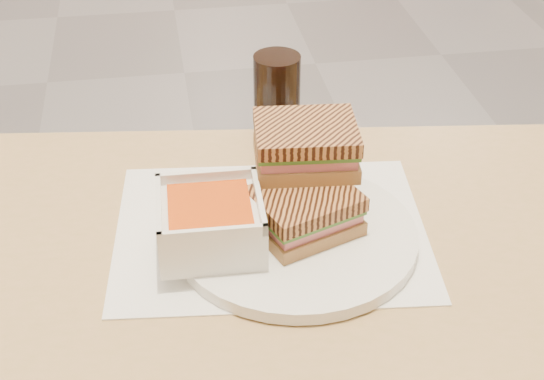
{
  "coord_description": "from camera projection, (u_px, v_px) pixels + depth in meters",
  "views": [
    {
      "loc": [
        -0.11,
        -2.73,
        1.33
      ],
      "look_at": [
        0.01,
        -2.0,
        0.82
      ],
      "focal_mm": 52.92,
      "sensor_mm": 36.0,
      "label": 1
    }
  ],
  "objects": [
    {
      "name": "main_table",
      "position": [
        173.0,
        369.0,
        0.92
      ],
      "size": [
        1.28,
        0.84,
        0.75
      ],
      "color": "tan",
      "rests_on": "ground"
    },
    {
      "name": "panini_lower",
      "position": [
        305.0,
        211.0,
        0.91
      ],
      "size": [
        0.14,
        0.13,
        0.05
      ],
      "color": "#B07645",
      "rests_on": "plate"
    },
    {
      "name": "plate",
      "position": [
        296.0,
        236.0,
        0.93
      ],
      "size": [
        0.28,
        0.28,
        0.02
      ],
      "color": "white",
      "rests_on": "tray_liner"
    },
    {
      "name": "panini_upper",
      "position": [
        306.0,
        145.0,
        0.93
      ],
      "size": [
        0.13,
        0.11,
        0.05
      ],
      "color": "#B07645",
      "rests_on": "panini_lower"
    },
    {
      "name": "cola_glass",
      "position": [
        277.0,
        102.0,
        1.07
      ],
      "size": [
        0.06,
        0.06,
        0.13
      ],
      "color": "black",
      "rests_on": "main_table"
    },
    {
      "name": "soup_bowl",
      "position": [
        210.0,
        224.0,
        0.89
      ],
      "size": [
        0.12,
        0.12,
        0.06
      ],
      "color": "white",
      "rests_on": "plate"
    },
    {
      "name": "tray_liner",
      "position": [
        271.0,
        230.0,
        0.95
      ],
      "size": [
        0.39,
        0.32,
        0.0
      ],
      "color": "white",
      "rests_on": "main_table"
    }
  ]
}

